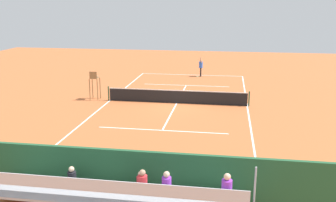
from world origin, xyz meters
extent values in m
plane|color=#BC6033|center=(0.00, 0.00, 0.00)|extent=(60.00, 60.00, 0.00)
cube|color=white|center=(0.00, -11.00, 0.00)|extent=(10.00, 0.10, 0.01)
cube|color=white|center=(0.00, 11.00, 0.00)|extent=(10.00, 0.10, 0.01)
cube|color=white|center=(-5.00, 0.00, 0.00)|extent=(0.10, 22.00, 0.01)
cube|color=white|center=(5.00, 0.00, 0.00)|extent=(0.10, 22.00, 0.01)
cube|color=white|center=(0.00, -6.05, 0.00)|extent=(7.50, 0.10, 0.01)
cube|color=white|center=(0.00, 6.05, 0.00)|extent=(7.50, 0.10, 0.01)
cube|color=white|center=(0.00, 0.00, 0.00)|extent=(0.10, 12.10, 0.01)
cube|color=white|center=(0.00, -11.00, 0.00)|extent=(0.10, 0.30, 0.01)
cube|color=black|center=(0.00, 0.00, 0.46)|extent=(10.00, 0.02, 0.91)
cube|color=white|center=(0.00, 0.00, 0.94)|extent=(10.00, 0.04, 0.06)
cylinder|color=#2D5133|center=(-5.10, 0.00, 0.54)|extent=(0.10, 0.10, 1.07)
cylinder|color=#2D5133|center=(5.10, 0.00, 0.54)|extent=(0.10, 0.10, 1.07)
cube|color=#235633|center=(0.00, 14.00, 1.00)|extent=(18.00, 0.16, 2.00)
cube|color=#9EA0A5|center=(0.00, 14.35, 0.23)|extent=(9.00, 0.10, 0.45)
cube|color=#9EA0A5|center=(0.00, 14.70, 0.41)|extent=(9.00, 0.80, 0.08)
cube|color=#9EA0A5|center=(0.00, 14.32, 0.23)|extent=(9.00, 0.04, 0.45)
cube|color=silver|center=(0.00, 14.80, 0.83)|extent=(8.60, 0.36, 0.04)
cube|color=silver|center=(0.00, 14.98, 1.03)|extent=(8.60, 0.03, 0.36)
cube|color=#9EA0A5|center=(0.00, 15.50, 0.86)|extent=(9.00, 0.80, 0.08)
cube|color=#9EA0A5|center=(0.00, 15.12, 0.68)|extent=(9.00, 0.04, 0.45)
cube|color=silver|center=(0.00, 15.60, 1.28)|extent=(8.60, 0.36, 0.04)
cube|color=silver|center=(0.00, 15.78, 1.48)|extent=(8.60, 0.03, 0.36)
cube|color=#9EA0A5|center=(0.00, 16.30, 1.31)|extent=(9.00, 0.80, 0.08)
cube|color=#9EA0A5|center=(0.00, 15.92, 1.12)|extent=(9.00, 0.04, 0.45)
cube|color=silver|center=(0.00, 16.40, 1.73)|extent=(8.60, 0.36, 0.04)
cube|color=silver|center=(0.00, 16.58, 1.93)|extent=(8.60, 0.03, 0.36)
cylinder|color=#9EA0A5|center=(-4.50, 15.50, 1.18)|extent=(0.06, 0.06, 2.35)
cube|color=#2D2D33|center=(-1.81, 15.43, 1.32)|extent=(0.32, 0.40, 0.12)
cylinder|color=purple|center=(-1.81, 15.55, 1.60)|extent=(0.30, 0.30, 0.45)
sphere|color=beige|center=(-1.81, 15.55, 1.93)|extent=(0.20, 0.20, 0.20)
cube|color=#2D2D33|center=(-1.04, 15.43, 1.32)|extent=(0.32, 0.40, 0.12)
cylinder|color=red|center=(-1.04, 15.55, 1.60)|extent=(0.30, 0.30, 0.45)
sphere|color=tan|center=(-1.04, 15.55, 1.93)|extent=(0.20, 0.20, 0.20)
cube|color=#2D2D33|center=(1.67, 14.63, 0.87)|extent=(0.32, 0.40, 0.12)
cylinder|color=black|center=(1.67, 14.75, 1.16)|extent=(0.30, 0.30, 0.45)
sphere|color=beige|center=(1.67, 14.75, 1.48)|extent=(0.20, 0.20, 0.20)
cube|color=#2D2D33|center=(-3.66, 16.23, 1.77)|extent=(0.32, 0.40, 0.12)
cylinder|color=purple|center=(-3.66, 16.35, 2.06)|extent=(0.30, 0.30, 0.45)
sphere|color=beige|center=(-3.66, 16.35, 2.38)|extent=(0.20, 0.20, 0.20)
cube|color=#2D2D33|center=(-0.79, 14.63, 0.87)|extent=(0.32, 0.40, 0.12)
cylinder|color=red|center=(-0.79, 14.75, 1.16)|extent=(0.30, 0.30, 0.45)
sphere|color=beige|center=(-0.79, 14.75, 1.48)|extent=(0.20, 0.20, 0.20)
cylinder|color=olive|center=(5.90, -0.48, 0.80)|extent=(0.07, 0.07, 1.60)
cylinder|color=olive|center=(6.50, -0.48, 0.80)|extent=(0.07, 0.07, 1.60)
cylinder|color=olive|center=(5.90, 0.12, 0.80)|extent=(0.07, 0.07, 1.60)
cylinder|color=olive|center=(6.50, 0.12, 0.80)|extent=(0.07, 0.07, 1.60)
cube|color=olive|center=(6.20, -0.18, 1.63)|extent=(0.56, 0.56, 0.06)
cube|color=olive|center=(6.20, 0.06, 1.90)|extent=(0.56, 0.06, 0.48)
cube|color=olive|center=(5.94, -0.18, 1.78)|extent=(0.04, 0.48, 0.04)
cube|color=olive|center=(6.46, -0.18, 1.78)|extent=(0.04, 0.48, 0.04)
cube|color=#9E754C|center=(-2.33, 13.20, 0.45)|extent=(1.80, 0.40, 0.05)
cylinder|color=#9E754C|center=(-3.08, 13.20, 0.23)|extent=(0.06, 0.06, 0.45)
cylinder|color=#9E754C|center=(-1.58, 13.20, 0.23)|extent=(0.06, 0.06, 0.45)
cube|color=#9E754C|center=(-2.33, 13.38, 0.75)|extent=(1.80, 0.04, 0.36)
cube|color=black|center=(-0.15, 13.40, 0.18)|extent=(0.90, 0.36, 0.36)
cylinder|color=black|center=(-0.92, -10.50, 0.42)|extent=(0.14, 0.14, 0.85)
cylinder|color=black|center=(-0.95, -10.28, 0.42)|extent=(0.14, 0.14, 0.85)
cylinder|color=blue|center=(-0.94, -10.39, 1.15)|extent=(0.40, 0.40, 0.60)
sphere|color=tan|center=(-0.94, -10.39, 1.56)|extent=(0.22, 0.22, 0.22)
cylinder|color=tan|center=(-0.96, -10.17, 1.65)|extent=(0.26, 0.12, 0.55)
cylinder|color=tan|center=(-0.91, -10.61, 1.18)|extent=(0.10, 0.10, 0.50)
cylinder|color=black|center=(-0.42, -10.28, 0.01)|extent=(0.26, 0.16, 0.03)
torus|color=#D8CC4C|center=(-0.65, -10.15, 0.01)|extent=(0.41, 0.41, 0.02)
cylinder|color=white|center=(-0.65, -10.15, 0.01)|extent=(0.25, 0.25, 0.00)
sphere|color=#CCDB33|center=(1.48, -7.47, 0.03)|extent=(0.07, 0.07, 0.07)
camera|label=1|loc=(-3.55, 26.15, 7.11)|focal=40.45mm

